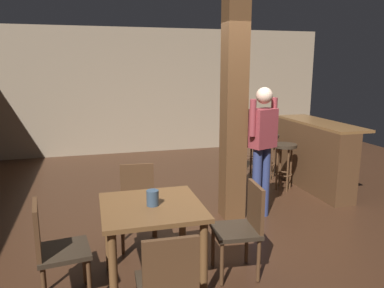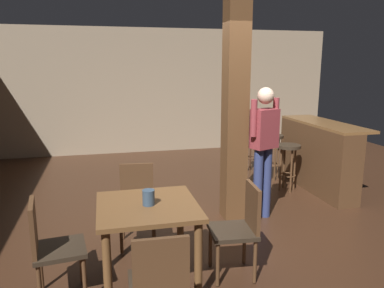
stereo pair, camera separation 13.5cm
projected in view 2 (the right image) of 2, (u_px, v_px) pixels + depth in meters
The scene contains 14 objects.
ground_plane at pixel (223, 229), 4.64m from camera, with size 10.80×10.80×0.00m, color #382114.
wall_back at pixel (163, 91), 8.63m from camera, with size 8.00×0.10×2.80m, color gray.
pillar at pixel (235, 112), 4.74m from camera, with size 0.28×0.28×2.80m, color brown.
dining_table at pixel (148, 219), 3.35m from camera, with size 0.88×0.88×0.78m.
chair_south at pixel (160, 283), 2.60m from camera, with size 0.43×0.43×0.89m.
chair_north at pixel (137, 200), 4.19m from camera, with size 0.46×0.46×0.89m.
chair_east at pixel (240, 225), 3.53m from camera, with size 0.46×0.46×0.89m.
chair_west at pixel (50, 245), 3.15m from camera, with size 0.47×0.47×0.89m.
napkin_cup at pixel (149, 197), 3.30m from camera, with size 0.11×0.11×0.14m, color #33475B.
standing_person at pixel (264, 144), 4.77m from camera, with size 0.46×0.31×1.72m.
bar_counter at pixel (317, 156), 6.03m from camera, with size 0.56×1.81×1.10m.
bar_stool_near at pixel (288, 156), 5.95m from camera, with size 0.38×0.38×0.75m.
bar_stool_mid at pixel (273, 146), 6.52m from camera, with size 0.35×0.35×0.80m.
bar_stool_far at pixel (253, 140), 6.98m from camera, with size 0.38×0.38×0.80m.
Camera 2 is at (-1.38, -4.11, 1.99)m, focal length 35.00 mm.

